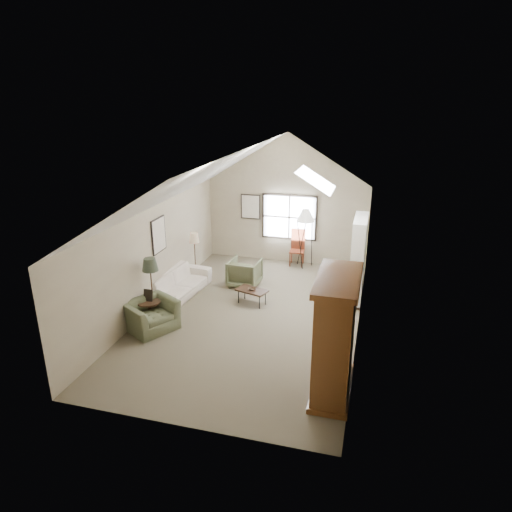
% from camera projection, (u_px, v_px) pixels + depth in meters
% --- Properties ---
extents(room_shell, '(5.01, 8.01, 4.00)m').
position_uv_depth(room_shell, '(251.00, 184.00, 9.89)').
color(room_shell, brown).
rests_on(room_shell, ground).
extents(window, '(1.72, 0.08, 1.42)m').
position_uv_depth(window, '(289.00, 217.00, 14.06)').
color(window, black).
rests_on(window, room_shell).
extents(skylight, '(0.80, 1.20, 0.52)m').
position_uv_depth(skylight, '(317.00, 179.00, 10.39)').
color(skylight, white).
rests_on(skylight, room_shell).
extents(wall_art, '(1.97, 3.71, 0.88)m').
position_uv_depth(wall_art, '(205.00, 221.00, 12.62)').
color(wall_art, black).
rests_on(wall_art, room_shell).
extents(armoire, '(0.60, 1.50, 2.20)m').
position_uv_depth(armoire, '(335.00, 336.00, 7.89)').
color(armoire, brown).
rests_on(armoire, ground).
extents(tv_alcove, '(0.32, 1.30, 2.10)m').
position_uv_depth(tv_alcove, '(358.00, 258.00, 11.47)').
color(tv_alcove, white).
rests_on(tv_alcove, ground).
extents(media_console, '(0.34, 1.18, 0.60)m').
position_uv_depth(media_console, '(355.00, 289.00, 11.76)').
color(media_console, '#382316').
rests_on(media_console, ground).
extents(tv_panel, '(0.05, 0.90, 0.55)m').
position_uv_depth(tv_panel, '(357.00, 266.00, 11.55)').
color(tv_panel, black).
rests_on(tv_panel, media_console).
extents(sofa, '(1.10, 2.32, 0.65)m').
position_uv_depth(sofa, '(178.00, 284.00, 12.01)').
color(sofa, white).
rests_on(sofa, ground).
extents(armchair_near, '(1.33, 1.37, 0.68)m').
position_uv_depth(armchair_near, '(151.00, 315.00, 10.28)').
color(armchair_near, '#5A6244').
rests_on(armchair_near, ground).
extents(armchair_far, '(0.86, 0.89, 0.76)m').
position_uv_depth(armchair_far, '(245.00, 273.00, 12.60)').
color(armchair_far, '#676A4A').
rests_on(armchair_far, ground).
extents(coffee_table, '(0.86, 0.63, 0.39)m').
position_uv_depth(coffee_table, '(252.00, 297.00, 11.55)').
color(coffee_table, '#382116').
rests_on(coffee_table, ground).
extents(bowl, '(0.23, 0.23, 0.05)m').
position_uv_depth(bowl, '(252.00, 289.00, 11.47)').
color(bowl, '#3C2518').
rests_on(bowl, coffee_table).
extents(side_table, '(0.62, 0.62, 0.56)m').
position_uv_depth(side_table, '(150.00, 312.00, 10.58)').
color(side_table, '#3A2317').
rests_on(side_table, ground).
extents(side_chair, '(0.45, 0.45, 1.11)m').
position_uv_depth(side_chair, '(297.00, 248.00, 14.05)').
color(side_chair, brown).
rests_on(side_chair, ground).
extents(tripod_lamp, '(0.69, 0.69, 1.85)m').
position_uv_depth(tripod_lamp, '(305.00, 238.00, 13.81)').
color(tripod_lamp, white).
rests_on(tripod_lamp, ground).
extents(dark_lamp, '(0.41, 0.41, 1.56)m').
position_uv_depth(dark_lamp, '(152.00, 289.00, 10.59)').
color(dark_lamp, '#262C1F').
rests_on(dark_lamp, ground).
extents(tan_lamp, '(0.31, 0.31, 1.40)m').
position_uv_depth(tan_lamp, '(195.00, 255.00, 12.98)').
color(tan_lamp, tan).
rests_on(tan_lamp, ground).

